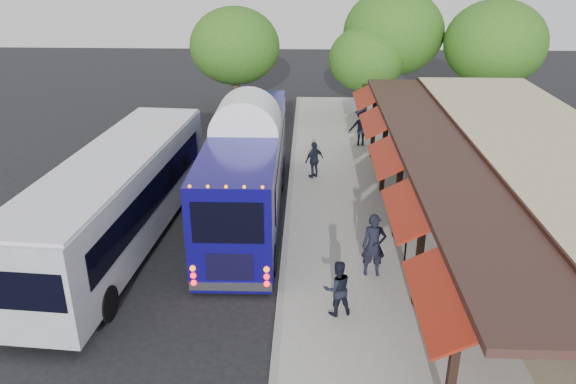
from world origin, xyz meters
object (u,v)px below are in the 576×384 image
(ped_b, at_px, (337,288))
(sign_board, at_px, (406,242))
(city_bus, at_px, (118,196))
(ped_d, at_px, (361,126))
(coach_bus, at_px, (247,165))
(ped_a, at_px, (374,246))
(ped_c, at_px, (314,160))

(ped_b, relative_size, sign_board, 1.57)
(city_bus, xyz_separation_m, ped_d, (8.87, 10.50, -0.65))
(coach_bus, height_order, sign_board, coach_bus)
(coach_bus, distance_m, ped_a, 6.18)
(ped_c, height_order, ped_d, ped_d)
(coach_bus, xyz_separation_m, ped_a, (4.21, -4.44, -0.84))
(coach_bus, distance_m, ped_d, 9.36)
(coach_bus, relative_size, ped_b, 7.25)
(coach_bus, xyz_separation_m, city_bus, (-4.02, -2.54, -0.20))
(city_bus, xyz_separation_m, ped_c, (6.51, 5.98, -0.82))
(city_bus, relative_size, sign_board, 11.90)
(ped_a, xyz_separation_m, ped_b, (-1.16, -2.05, -0.19))
(city_bus, distance_m, sign_board, 9.45)
(ped_a, bearing_deg, coach_bus, 134.59)
(ped_b, bearing_deg, coach_bus, -81.14)
(city_bus, relative_size, ped_d, 6.25)
(ped_a, relative_size, ped_c, 1.22)
(coach_bus, distance_m, city_bus, 4.76)
(coach_bus, height_order, ped_a, coach_bus)
(ped_a, height_order, sign_board, ped_a)
(coach_bus, distance_m, ped_b, 7.25)
(ped_c, bearing_deg, sign_board, 73.52)
(coach_bus, xyz_separation_m, ped_d, (4.85, 7.95, -0.85))
(sign_board, bearing_deg, ped_d, 106.00)
(ped_c, bearing_deg, ped_b, 55.07)
(ped_b, bearing_deg, sign_board, -144.93)
(ped_b, xyz_separation_m, sign_board, (2.26, 2.83, -0.11))
(city_bus, xyz_separation_m, sign_board, (9.33, -1.12, -0.93))
(city_bus, height_order, ped_d, city_bus)
(city_bus, height_order, ped_a, city_bus)
(coach_bus, height_order, ped_b, coach_bus)
(ped_a, distance_m, ped_b, 2.36)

